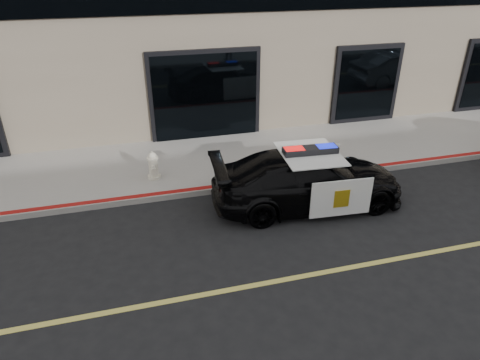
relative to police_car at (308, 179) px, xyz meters
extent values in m
plane|color=black|center=(-0.54, -2.45, -0.66)|extent=(120.00, 120.00, 0.00)
cube|color=gray|center=(-0.54, 2.80, -0.59)|extent=(60.00, 3.50, 0.15)
imported|color=black|center=(0.00, 0.00, -0.01)|extent=(2.43, 4.75, 1.31)
cube|color=white|center=(0.37, -0.96, -0.03)|extent=(1.40, 0.12, 0.87)
cube|color=white|center=(0.49, 0.91, -0.03)|extent=(1.40, 0.12, 0.87)
cube|color=white|center=(0.00, 0.00, 0.66)|extent=(1.41, 1.65, 0.02)
cube|color=gold|center=(0.37, -0.99, -0.03)|extent=(0.35, 0.03, 0.41)
cube|color=black|center=(0.00, 0.00, 0.73)|extent=(1.27, 0.41, 0.15)
cube|color=red|center=(-0.38, 0.03, 0.75)|extent=(0.45, 0.31, 0.14)
cube|color=#0C19CC|center=(0.38, -0.02, 0.75)|extent=(0.45, 0.31, 0.14)
cylinder|color=beige|center=(-3.43, 2.01, -0.47)|extent=(0.34, 0.34, 0.07)
cylinder|color=beige|center=(-3.43, 2.01, -0.20)|extent=(0.24, 0.24, 0.47)
cylinder|color=beige|center=(-3.43, 2.01, 0.05)|extent=(0.29, 0.29, 0.06)
sphere|color=beige|center=(-3.43, 2.01, 0.10)|extent=(0.21, 0.21, 0.21)
cylinder|color=beige|center=(-3.43, 2.01, 0.20)|extent=(0.07, 0.07, 0.07)
cylinder|color=beige|center=(-3.43, 2.17, -0.14)|extent=(0.12, 0.11, 0.12)
cylinder|color=beige|center=(-3.43, 1.85, -0.14)|extent=(0.12, 0.11, 0.12)
cylinder|color=beige|center=(-3.43, 1.82, -0.20)|extent=(0.16, 0.13, 0.16)
camera|label=1|loc=(-3.83, -8.13, 4.66)|focal=32.00mm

